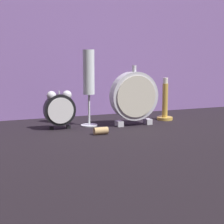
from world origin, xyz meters
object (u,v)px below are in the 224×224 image
champagne_flute (89,78)px  mantel_clock_silver (134,96)px  brass_candlestick (165,106)px  wine_cork (101,131)px  alarm_clock_twin_bell (60,108)px

champagne_flute → mantel_clock_silver: bearing=-18.8°
brass_candlestick → wine_cork: 0.33m
alarm_clock_twin_bell → mantel_clock_silver: mantel_clock_silver is taller
alarm_clock_twin_bell → champagne_flute: bearing=11.7°
alarm_clock_twin_bell → mantel_clock_silver: bearing=-6.2°
alarm_clock_twin_bell → champagne_flute: champagne_flute is taller
mantel_clock_silver → champagne_flute: size_ratio=0.80×
mantel_clock_silver → champagne_flute: (-0.14, 0.05, 0.06)m
wine_cork → brass_candlestick: bearing=26.2°
brass_candlestick → alarm_clock_twin_bell: bearing=-176.2°
champagne_flute → brass_candlestick: (0.29, 0.00, -0.11)m
mantel_clock_silver → wine_cork: bearing=-148.2°
alarm_clock_twin_bell → wine_cork: 0.16m
mantel_clock_silver → champagne_flute: 0.16m
mantel_clock_silver → brass_candlestick: (0.15, 0.05, -0.05)m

